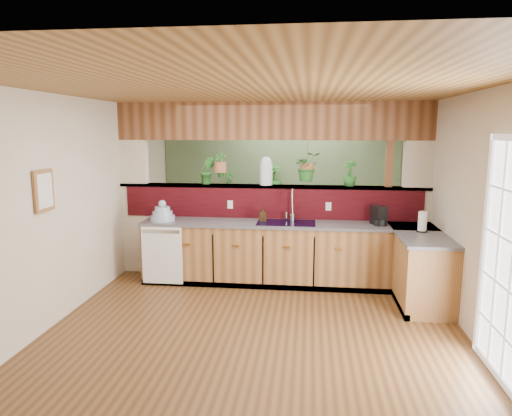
# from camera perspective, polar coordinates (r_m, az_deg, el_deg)

# --- Properties ---
(ground) EXTENTS (4.60, 7.00, 0.01)m
(ground) POSITION_cam_1_polar(r_m,az_deg,el_deg) (5.82, 0.65, -12.43)
(ground) COLOR #55351A
(ground) RESTS_ON ground
(ceiling) EXTENTS (4.60, 7.00, 0.01)m
(ceiling) POSITION_cam_1_polar(r_m,az_deg,el_deg) (5.41, 0.71, 14.01)
(ceiling) COLOR brown
(ceiling) RESTS_ON ground
(wall_back) EXTENTS (4.60, 0.02, 2.60)m
(wall_back) POSITION_cam_1_polar(r_m,az_deg,el_deg) (8.93, 3.04, 3.93)
(wall_back) COLOR beige
(wall_back) RESTS_ON ground
(wall_front) EXTENTS (4.60, 0.02, 2.60)m
(wall_front) POSITION_cam_1_polar(r_m,az_deg,el_deg) (2.14, -9.54, -15.02)
(wall_front) COLOR beige
(wall_front) RESTS_ON ground
(wall_left) EXTENTS (0.02, 7.00, 2.60)m
(wall_left) POSITION_cam_1_polar(r_m,az_deg,el_deg) (6.15, -21.17, 0.68)
(wall_left) COLOR beige
(wall_left) RESTS_ON ground
(wall_right) EXTENTS (0.02, 7.00, 2.60)m
(wall_right) POSITION_cam_1_polar(r_m,az_deg,el_deg) (5.71, 24.30, -0.17)
(wall_right) COLOR beige
(wall_right) RESTS_ON ground
(pass_through_partition) EXTENTS (4.60, 0.21, 2.60)m
(pass_through_partition) POSITION_cam_1_polar(r_m,az_deg,el_deg) (6.81, 2.12, 1.22)
(pass_through_partition) COLOR beige
(pass_through_partition) RESTS_ON ground
(pass_through_ledge) EXTENTS (4.60, 0.21, 0.04)m
(pass_through_ledge) POSITION_cam_1_polar(r_m,az_deg,el_deg) (6.79, 1.88, 2.72)
(pass_through_ledge) COLOR brown
(pass_through_ledge) RESTS_ON ground
(header_beam) EXTENTS (4.60, 0.15, 0.55)m
(header_beam) POSITION_cam_1_polar(r_m,az_deg,el_deg) (6.74, 1.92, 10.81)
(header_beam) COLOR brown
(header_beam) RESTS_ON ground
(sage_backwall) EXTENTS (4.55, 0.02, 2.55)m
(sage_backwall) POSITION_cam_1_polar(r_m,az_deg,el_deg) (8.91, 3.04, 3.92)
(sage_backwall) COLOR #59744F
(sage_backwall) RESTS_ON ground
(countertop) EXTENTS (4.14, 1.52, 0.90)m
(countertop) POSITION_cam_1_polar(r_m,az_deg,el_deg) (6.48, 8.91, -6.05)
(countertop) COLOR brown
(countertop) RESTS_ON ground
(dishwasher) EXTENTS (0.58, 0.03, 0.82)m
(dishwasher) POSITION_cam_1_polar(r_m,az_deg,el_deg) (6.60, -11.67, -5.78)
(dishwasher) COLOR white
(dishwasher) RESTS_ON ground
(navy_sink) EXTENTS (0.82, 0.50, 0.18)m
(navy_sink) POSITION_cam_1_polar(r_m,az_deg,el_deg) (6.49, 3.77, -2.53)
(navy_sink) COLOR black
(navy_sink) RESTS_ON countertop
(french_door) EXTENTS (0.06, 1.02, 2.16)m
(french_door) POSITION_cam_1_polar(r_m,az_deg,el_deg) (4.55, 28.60, -6.04)
(french_door) COLOR white
(french_door) RESTS_ON ground
(framed_print) EXTENTS (0.04, 0.35, 0.45)m
(framed_print) POSITION_cam_1_polar(r_m,az_deg,el_deg) (5.41, -24.99, 1.97)
(framed_print) COLOR brown
(framed_print) RESTS_ON wall_left
(faucet) EXTENTS (0.21, 0.21, 0.47)m
(faucet) POSITION_cam_1_polar(r_m,az_deg,el_deg) (6.58, 4.54, 0.56)
(faucet) COLOR #B7B7B2
(faucet) RESTS_ON countertop
(dish_stack) EXTENTS (0.35, 0.35, 0.30)m
(dish_stack) POSITION_cam_1_polar(r_m,az_deg,el_deg) (6.72, -11.60, -0.79)
(dish_stack) COLOR #98A5C5
(dish_stack) RESTS_ON countertop
(soap_dispenser) EXTENTS (0.10, 0.10, 0.21)m
(soap_dispenser) POSITION_cam_1_polar(r_m,az_deg,el_deg) (6.55, 0.86, -0.76)
(soap_dispenser) COLOR #352413
(soap_dispenser) RESTS_ON countertop
(coffee_maker) EXTENTS (0.14, 0.24, 0.27)m
(coffee_maker) POSITION_cam_1_polar(r_m,az_deg,el_deg) (6.52, 15.09, -0.99)
(coffee_maker) COLOR black
(coffee_maker) RESTS_ON countertop
(paper_towel) EXTENTS (0.13, 0.13, 0.28)m
(paper_towel) POSITION_cam_1_polar(r_m,az_deg,el_deg) (6.24, 20.08, -1.67)
(paper_towel) COLOR black
(paper_towel) RESTS_ON countertop
(glass_jar) EXTENTS (0.19, 0.19, 0.42)m
(glass_jar) POSITION_cam_1_polar(r_m,az_deg,el_deg) (6.77, 1.27, 4.66)
(glass_jar) COLOR silver
(glass_jar) RESTS_ON pass_through_ledge
(ledge_plant_left) EXTENTS (0.25, 0.22, 0.41)m
(ledge_plant_left) POSITION_cam_1_polar(r_m,az_deg,el_deg) (6.91, -6.09, 4.68)
(ledge_plant_left) COLOR #235F21
(ledge_plant_left) RESTS_ON pass_through_ledge
(ledge_plant_right) EXTENTS (0.26, 0.26, 0.37)m
(ledge_plant_right) POSITION_cam_1_polar(r_m,az_deg,el_deg) (6.77, 11.63, 4.26)
(ledge_plant_right) COLOR #235F21
(ledge_plant_right) RESTS_ON pass_through_ledge
(hanging_plant_a) EXTENTS (0.22, 0.18, 0.50)m
(hanging_plant_a) POSITION_cam_1_polar(r_m,az_deg,el_deg) (6.86, -4.52, 6.43)
(hanging_plant_a) COLOR brown
(hanging_plant_a) RESTS_ON header_beam
(hanging_plant_b) EXTENTS (0.45, 0.42, 0.54)m
(hanging_plant_b) POSITION_cam_1_polar(r_m,az_deg,el_deg) (6.72, 6.45, 6.71)
(hanging_plant_b) COLOR brown
(hanging_plant_b) RESTS_ON header_beam
(shelving_console) EXTENTS (1.67, 0.64, 1.09)m
(shelving_console) POSITION_cam_1_polar(r_m,az_deg,el_deg) (8.84, -0.04, -1.36)
(shelving_console) COLOR black
(shelving_console) RESTS_ON ground
(shelf_plant_a) EXTENTS (0.22, 0.18, 0.37)m
(shelf_plant_a) POSITION_cam_1_polar(r_m,az_deg,el_deg) (8.80, -3.32, 3.38)
(shelf_plant_a) COLOR #235F21
(shelf_plant_a) RESTS_ON shelving_console
(shelf_plant_b) EXTENTS (0.37, 0.37, 0.51)m
(shelf_plant_b) POSITION_cam_1_polar(r_m,az_deg,el_deg) (8.69, 2.22, 3.78)
(shelf_plant_b) COLOR #235F21
(shelf_plant_b) RESTS_ON shelving_console
(floor_plant) EXTENTS (0.79, 0.74, 0.71)m
(floor_plant) POSITION_cam_1_polar(r_m,az_deg,el_deg) (8.30, 7.37, -3.21)
(floor_plant) COLOR #235F21
(floor_plant) RESTS_ON ground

